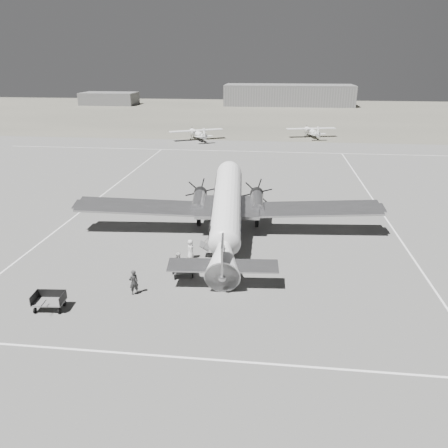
# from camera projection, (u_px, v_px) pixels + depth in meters

# --- Properties ---
(ground) EXTENTS (260.00, 260.00, 0.00)m
(ground) POSITION_uv_depth(u_px,v_px,m) (257.00, 250.00, 35.00)
(ground) COLOR slate
(ground) RESTS_ON ground
(taxi_line_near) EXTENTS (60.00, 0.15, 0.01)m
(taxi_line_near) POSITION_uv_depth(u_px,v_px,m) (244.00, 362.00, 21.98)
(taxi_line_near) COLOR white
(taxi_line_near) RESTS_ON ground
(taxi_line_right) EXTENTS (0.15, 80.00, 0.01)m
(taxi_line_right) POSITION_uv_depth(u_px,v_px,m) (412.00, 257.00, 33.70)
(taxi_line_right) COLOR white
(taxi_line_right) RESTS_ON ground
(taxi_line_left) EXTENTS (0.15, 60.00, 0.01)m
(taxi_line_left) POSITION_uv_depth(u_px,v_px,m) (91.00, 203.00, 46.23)
(taxi_line_left) COLOR white
(taxi_line_left) RESTS_ON ground
(taxi_line_horizon) EXTENTS (90.00, 0.15, 0.01)m
(taxi_line_horizon) POSITION_uv_depth(u_px,v_px,m) (268.00, 152.00, 72.17)
(taxi_line_horizon) COLOR white
(taxi_line_horizon) RESTS_ON ground
(grass_infield) EXTENTS (260.00, 90.00, 0.01)m
(grass_infield) POSITION_uv_depth(u_px,v_px,m) (272.00, 114.00, 123.29)
(grass_infield) COLOR #666256
(grass_infield) RESTS_ON ground
(hangar_main) EXTENTS (42.00, 14.00, 6.60)m
(hangar_main) POSITION_uv_depth(u_px,v_px,m) (289.00, 95.00, 144.82)
(hangar_main) COLOR slate
(hangar_main) RESTS_ON ground
(shed_secondary) EXTENTS (18.00, 10.00, 4.00)m
(shed_secondary) POSITION_uv_depth(u_px,v_px,m) (109.00, 99.00, 147.11)
(shed_secondary) COLOR #5D5D5D
(shed_secondary) RESTS_ON ground
(dc3_airliner) EXTENTS (28.31, 20.73, 5.13)m
(dc3_airliner) POSITION_uv_depth(u_px,v_px,m) (227.00, 211.00, 35.97)
(dc3_airliner) COLOR #B2B2B5
(dc3_airliner) RESTS_ON ground
(light_plane_left) EXTENTS (13.17, 12.36, 2.16)m
(light_plane_left) POSITION_uv_depth(u_px,v_px,m) (197.00, 135.00, 82.09)
(light_plane_left) COLOR white
(light_plane_left) RESTS_ON ground
(light_plane_right) EXTENTS (11.45, 10.11, 2.03)m
(light_plane_right) POSITION_uv_depth(u_px,v_px,m) (312.00, 132.00, 85.07)
(light_plane_right) COLOR white
(light_plane_right) RESTS_ON ground
(baggage_cart_near) EXTENTS (1.91, 1.58, 0.93)m
(baggage_cart_near) POSITION_uv_depth(u_px,v_px,m) (183.00, 270.00, 30.57)
(baggage_cart_near) COLOR #5D5D5D
(baggage_cart_near) RESTS_ON ground
(baggage_cart_far) EXTENTS (2.03, 1.51, 1.09)m
(baggage_cart_far) POSITION_uv_depth(u_px,v_px,m) (49.00, 302.00, 26.45)
(baggage_cart_far) COLOR #5D5D5D
(baggage_cart_far) RESTS_ON ground
(ground_crew) EXTENTS (0.74, 0.72, 1.70)m
(ground_crew) POSITION_uv_depth(u_px,v_px,m) (134.00, 282.00, 28.11)
(ground_crew) COLOR #2D2D2D
(ground_crew) RESTS_ON ground
(ramp_agent) EXTENTS (0.69, 0.84, 1.59)m
(ramp_agent) POSITION_uv_depth(u_px,v_px,m) (179.00, 263.00, 30.91)
(ramp_agent) COLOR silver
(ramp_agent) RESTS_ON ground
(passenger) EXTENTS (0.72, 0.88, 1.55)m
(passenger) POSITION_uv_depth(u_px,v_px,m) (190.00, 249.00, 33.18)
(passenger) COLOR silver
(passenger) RESTS_ON ground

